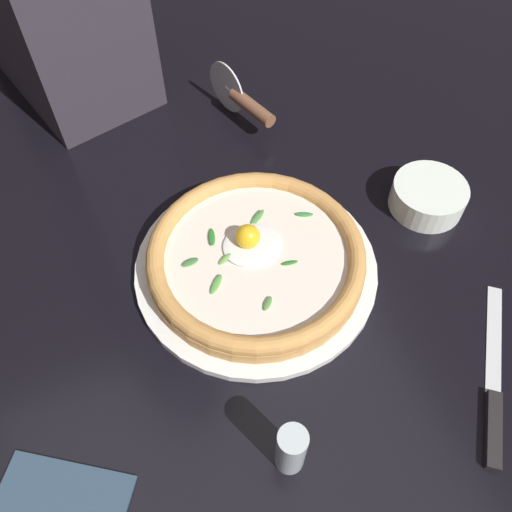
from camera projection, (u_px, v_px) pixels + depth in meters
ground_plane at (274, 294)px, 0.72m from camera, size 2.40×2.40×0.03m
pizza_plate at (256, 267)px, 0.72m from camera, size 0.33×0.33×0.01m
pizza at (256, 257)px, 0.70m from camera, size 0.29×0.29×0.05m
side_bowl at (428, 196)px, 0.77m from camera, size 0.11×0.11×0.04m
pizza_cutter at (243, 100)px, 0.86m from camera, size 0.06×0.15×0.09m
table_knife at (494, 397)px, 0.61m from camera, size 0.16×0.20×0.01m
folded_napkin at (59, 507)px, 0.54m from camera, size 0.17×0.15×0.01m
pepper_shaker at (291, 449)px, 0.54m from camera, size 0.03×0.03×0.08m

